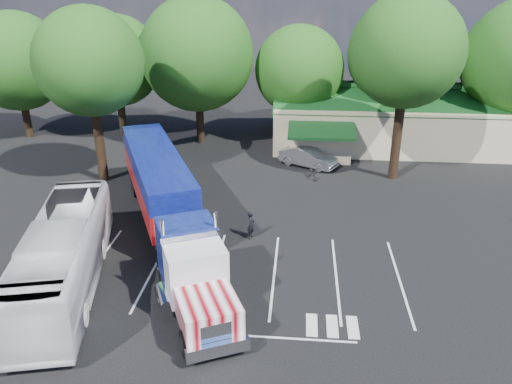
# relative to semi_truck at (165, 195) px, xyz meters

# --- Properties ---
(ground) EXTENTS (120.00, 120.00, 0.00)m
(ground) POSITION_rel_semi_truck_xyz_m (3.47, 2.14, -2.54)
(ground) COLOR black
(ground) RESTS_ON ground
(event_hall) EXTENTS (24.20, 14.12, 5.55)m
(event_hall) POSITION_rel_semi_truck_xyz_m (17.21, 19.95, -0.33)
(event_hall) COLOR #C4AE91
(event_hall) RESTS_ON ground
(tree_row_a) EXTENTS (9.00, 9.00, 11.68)m
(tree_row_a) POSITION_rel_semi_truck_xyz_m (-18.53, 18.64, 4.62)
(tree_row_a) COLOR black
(tree_row_a) RESTS_ON ground
(tree_row_b) EXTENTS (8.40, 8.40, 11.35)m
(tree_row_b) POSITION_rel_semi_truck_xyz_m (-9.53, 19.94, 4.59)
(tree_row_b) COLOR black
(tree_row_b) RESTS_ON ground
(tree_row_c) EXTENTS (10.00, 10.00, 13.05)m
(tree_row_c) POSITION_rel_semi_truck_xyz_m (-1.53, 18.34, 5.50)
(tree_row_c) COLOR black
(tree_row_c) RESTS_ON ground
(tree_row_d) EXTENTS (8.00, 8.00, 10.60)m
(tree_row_d) POSITION_rel_semi_truck_xyz_m (7.47, 19.64, 4.04)
(tree_row_d) COLOR black
(tree_row_d) RESTS_ON ground
(tree_row_e) EXTENTS (9.60, 9.60, 12.90)m
(tree_row_e) POSITION_rel_semi_truck_xyz_m (16.47, 20.14, 5.55)
(tree_row_e) COLOR black
(tree_row_e) RESTS_ON ground
(tree_near_left) EXTENTS (7.60, 7.60, 12.65)m
(tree_near_left) POSITION_rel_semi_truck_xyz_m (-7.03, 8.14, 6.27)
(tree_near_left) COLOR black
(tree_near_left) RESTS_ON ground
(tree_near_right) EXTENTS (8.00, 8.00, 13.50)m
(tree_near_right) POSITION_rel_semi_truck_xyz_m (14.97, 10.64, 6.92)
(tree_near_right) COLOR black
(tree_near_right) RESTS_ON ground
(semi_truck) EXTENTS (11.23, 20.58, 4.49)m
(semi_truck) POSITION_rel_semi_truck_xyz_m (0.00, 0.00, 0.00)
(semi_truck) COLOR black
(semi_truck) RESTS_ON ground
(woman) EXTENTS (0.53, 0.70, 1.71)m
(woman) POSITION_rel_semi_truck_xyz_m (5.07, -0.02, -1.68)
(woman) COLOR black
(woman) RESTS_ON ground
(bicycle) EXTENTS (1.15, 1.78, 0.88)m
(bicycle) POSITION_rel_semi_truck_xyz_m (8.82, 9.99, -2.10)
(bicycle) COLOR black
(bicycle) RESTS_ON ground
(tour_bus) EXTENTS (5.87, 13.07, 3.55)m
(tour_bus) POSITION_rel_semi_truck_xyz_m (-3.53, -5.86, -0.77)
(tour_bus) COLOR silver
(tour_bus) RESTS_ON ground
(silver_sedan) EXTENTS (4.98, 3.69, 1.57)m
(silver_sedan) POSITION_rel_semi_truck_xyz_m (8.47, 12.64, -1.76)
(silver_sedan) COLOR #ABADB3
(silver_sedan) RESTS_ON ground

